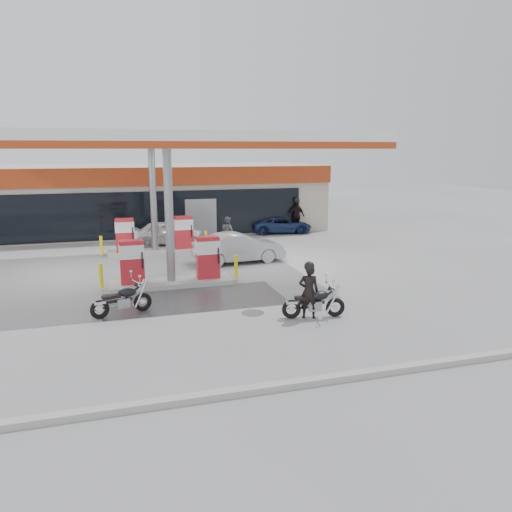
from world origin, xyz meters
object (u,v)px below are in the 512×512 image
Objects in this scene: parked_motorcycle at (123,301)px; sedan_white at (167,233)px; main_motorcycle at (315,303)px; parked_car_left at (24,230)px; attendant at (228,231)px; biker_main at (309,292)px; parked_car_right at (282,225)px; biker_walking at (296,216)px; pump_island_near at (171,267)px; pump_island_far at (155,239)px; hatchback_silver at (239,248)px.

sedan_white is at bearing 59.17° from parked_motorcycle.
parked_car_left is at bearing 130.52° from main_motorcycle.
attendant is (3.00, -1.20, 0.13)m from sedan_white.
biker_main reaches higher than main_motorcycle.
parked_car_right is at bearing -67.53° from sedan_white.
attendant reaches higher than parked_car_right.
biker_walking is at bearing 79.90° from main_motorcycle.
parked_motorcycle is (-1.87, -2.98, -0.27)m from pump_island_near.
pump_island_far is 2.54× the size of biker_walking.
parked_motorcycle is (-1.87, -8.98, -0.27)m from pump_island_far.
main_motorcycle is 0.96× the size of biker_walking.
pump_island_far reaches higher than parked_car_left.
parked_car_left reaches higher than parked_motorcycle.
pump_island_far is at bearing 43.71° from hatchback_silver.
attendant reaches higher than hatchback_silver.
attendant reaches higher than sedan_white.
biker_main reaches higher than attendant.
pump_island_near is 6.16m from main_motorcycle.
pump_island_near is 12.77m from parked_car_right.
parked_car_left is at bearing 90.69° from parked_motorcycle.
attendant is 0.76× the size of biker_walking.
pump_island_far is 3.34× the size of attendant.
hatchback_silver is 2.00× the size of biker_walking.
parked_car_left is (-10.14, 16.91, -0.26)m from biker_main.
main_motorcycle is 11.95m from attendant.
biker_main is at bearing 170.62° from parked_car_right.
main_motorcycle is 0.52× the size of sedan_white.
main_motorcycle is 0.48× the size of hatchback_silver.
main_motorcycle is at bearing -150.88° from parked_car_left.
sedan_white reaches higher than main_motorcycle.
parked_car_right is at bearing -100.05° from parked_car_left.
parked_motorcycle is at bearing 130.19° from attendant.
main_motorcycle is 15.62m from biker_walking.
biker_main reaches higher than parked_car_right.
pump_island_far is (0.00, 6.00, 0.00)m from pump_island_near.
pump_island_far reaches higher than parked_car_right.
pump_island_near is 1.00× the size of pump_island_far.
hatchback_silver is at bearing 41.17° from pump_island_near.
pump_island_far is 1.27× the size of hatchback_silver.
attendant is 5.68m from biker_walking.
pump_island_far is 3.12× the size of biker_main.
attendant reaches higher than parked_car_left.
attendant is at bearing 98.14° from main_motorcycle.
pump_island_far is 11.54m from main_motorcycle.
pump_island_near is 2.54× the size of biker_walking.
biker_walking reaches higher than biker_main.
pump_island_near is at bearing -153.20° from parked_car_left.
biker_walking is (4.93, 2.80, 0.24)m from attendant.
biker_main reaches higher than parked_motorcycle.
pump_island_far is 9.18m from parked_motorcycle.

